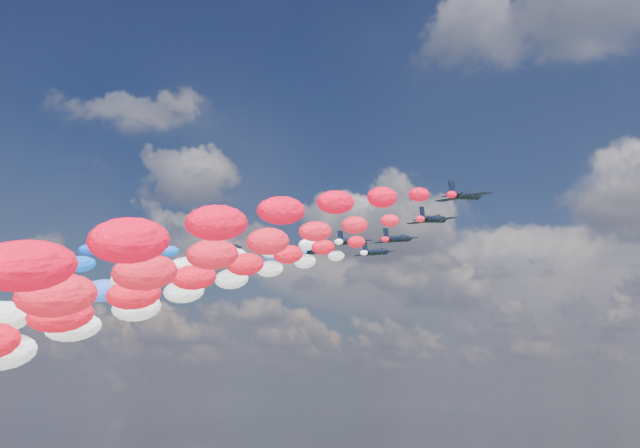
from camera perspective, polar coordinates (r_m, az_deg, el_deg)
The scene contains 14 objects.
jet_0 at distance 155.28m, azimuth -11.87°, elevation -1.52°, with size 7.82×10.49×2.31m, color black, non-canonical shape.
jet_1 at distance 154.59m, azimuth -6.79°, elevation -1.65°, with size 7.82×10.49×2.31m, color black, non-canonical shape.
jet_2 at distance 157.02m, azimuth -0.24°, elevation -1.91°, with size 7.82×10.49×2.31m, color black, non-canonical shape.
trail_2 at distance 107.43m, azimuth -21.06°, elevation -7.73°, with size 5.57×128.78×47.02m, color #305DFF, non-canonical shape.
jet_3 at distance 147.72m, azimuth 2.26°, elevation -1.22°, with size 7.82×10.49×2.31m, color black, non-canonical shape.
trail_3 at distance 96.22m, azimuth -19.45°, elevation -7.38°, with size 5.57×128.78×47.02m, color white, non-canonical shape.
jet_4 at distance 158.43m, azimuth 3.92°, elevation -1.98°, with size 7.82×10.49×2.31m, color black, non-canonical shape.
trail_4 at distance 104.91m, azimuth -14.94°, elevation -8.04°, with size 5.57×128.78×47.02m, color white, non-canonical shape.
jet_5 at distance 146.06m, azimuth 5.44°, elevation -1.04°, with size 7.82×10.49×2.31m, color black, non-canonical shape.
trail_5 at distance 91.71m, azimuth -15.14°, elevation -7.44°, with size 5.57×128.78×47.02m, color red, non-canonical shape.
jet_6 at distance 131.26m, azimuth 7.91°, elevation 0.33°, with size 7.82×10.49×2.31m, color black, non-canonical shape.
trail_6 at distance 75.48m, azimuth -15.10°, elevation -6.43°, with size 5.57×128.78×47.02m, color red, non-canonical shape.
jet_7 at distance 117.20m, azimuth 10.10°, elevation 1.97°, with size 7.82×10.49×2.31m, color black, non-canonical shape.
trail_7 at distance 60.41m, azimuth -16.46°, elevation -4.92°, with size 5.57×128.78×47.02m, color red, non-canonical shape.
Camera 1 is at (79.34, -110.41, 65.84)m, focal length 45.78 mm.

